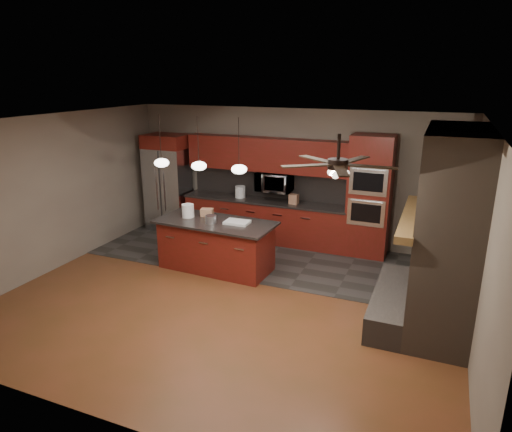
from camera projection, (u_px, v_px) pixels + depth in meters
The scene contains 22 objects.
ground at pixel (231, 297), 7.39m from camera, with size 7.00×7.00×0.00m, color brown.
ceiling at pixel (228, 122), 6.56m from camera, with size 7.00×6.00×0.02m, color white.
back_wall at pixel (291, 176), 9.63m from camera, with size 7.00×0.02×2.80m, color slate.
right_wall at pixel (482, 246), 5.71m from camera, with size 0.02×6.00×2.80m, color slate.
left_wall at pixel (55, 193), 8.25m from camera, with size 0.02×6.00×2.80m, color slate.
slate_tile_patch at pixel (270, 257), 8.98m from camera, with size 7.00×2.40×0.01m, color #34312E.
fireplace_column at pixel (442, 238), 6.26m from camera, with size 1.30×2.10×2.80m.
back_cabinetry at pixel (265, 200), 9.72m from camera, with size 3.59×0.64×2.20m.
oven_tower at pixel (369, 197), 8.80m from camera, with size 0.80×0.63×2.38m.
microwave at pixel (274, 182), 9.54m from camera, with size 0.73×0.41×0.50m, color silver.
refrigerator at pixel (169, 183), 10.40m from camera, with size 0.94×0.75×2.18m.
kitchen_island at pixel (216, 245), 8.34m from camera, with size 2.20×1.09×0.92m.
white_bucket at pixel (188, 211), 8.42m from camera, with size 0.22×0.22×0.24m, color white.
paint_can at pixel (211, 219), 8.11m from camera, with size 0.20×0.20×0.14m, color silver.
paint_tray at pixel (237, 222), 8.09m from camera, with size 0.43×0.30×0.04m, color silver.
cardboard_box at pixel (207, 212), 8.49m from camera, with size 0.22×0.16×0.14m, color #AA7857.
counter_bucket at pixel (240, 192), 9.85m from camera, with size 0.22×0.22×0.25m, color white.
counter_box at pixel (294, 199), 9.37m from camera, with size 0.18×0.14×0.20m, color #9A6A4F.
pendant_left at pixel (162, 163), 8.03m from camera, with size 0.26×0.26×0.92m.
pendant_center at pixel (199, 166), 7.76m from camera, with size 0.26×0.26×0.92m.
pendant_right at pixel (239, 169), 7.48m from camera, with size 0.26×0.26×0.92m.
ceiling_fan at pixel (338, 164), 5.30m from camera, with size 1.27×1.33×0.41m.
Camera 1 is at (2.91, -6.01, 3.45)m, focal length 32.00 mm.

